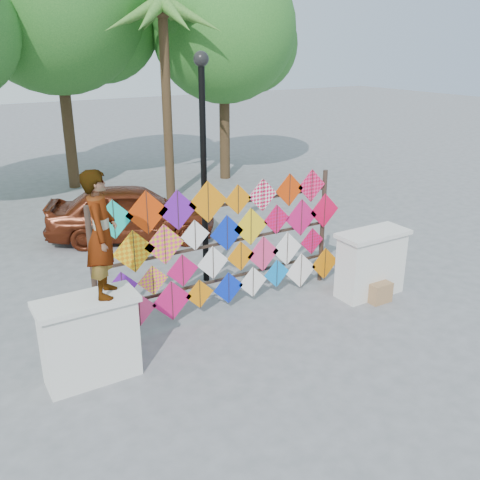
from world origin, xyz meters
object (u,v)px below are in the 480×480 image
at_px(sedan, 132,212).
at_px(lamppost, 203,150).
at_px(kite_rack, 228,244).
at_px(vendor_woman, 101,234).

bearing_deg(sedan, lamppost, -148.92).
bearing_deg(kite_rack, vendor_woman, -159.58).
bearing_deg(vendor_woman, lamppost, -26.15).
distance_m(vendor_woman, sedan, 6.00).
bearing_deg(vendor_woman, sedan, 1.44).
xyz_separation_m(kite_rack, sedan, (-0.21, 4.42, -0.55)).
xyz_separation_m(vendor_woman, lamppost, (2.69, 2.20, 0.52)).
relative_size(sedan, lamppost, 0.91).
bearing_deg(vendor_woman, kite_rack, -44.96).
bearing_deg(lamppost, vendor_woman, -140.77).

